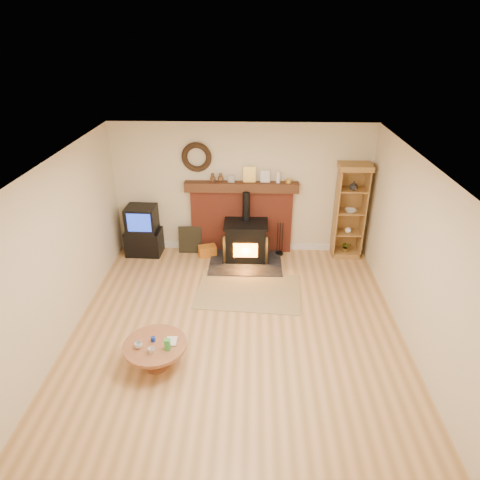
{
  "coord_description": "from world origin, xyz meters",
  "views": [
    {
      "loc": [
        0.22,
        -5.16,
        4.19
      ],
      "look_at": [
        0.02,
        1.0,
        1.07
      ],
      "focal_mm": 32.0,
      "sensor_mm": 36.0,
      "label": 1
    }
  ],
  "objects_px": {
    "wood_stove": "(246,242)",
    "tv_unit": "(143,231)",
    "curio_cabinet": "(350,211)",
    "coffee_table": "(155,348)"
  },
  "relations": [
    {
      "from": "tv_unit",
      "to": "wood_stove",
      "type": "bearing_deg",
      "value": -5.31
    },
    {
      "from": "curio_cabinet",
      "to": "tv_unit",
      "type": "bearing_deg",
      "value": -178.79
    },
    {
      "from": "wood_stove",
      "to": "curio_cabinet",
      "type": "relative_size",
      "value": 0.74
    },
    {
      "from": "tv_unit",
      "to": "coffee_table",
      "type": "distance_m",
      "value": 3.33
    },
    {
      "from": "wood_stove",
      "to": "tv_unit",
      "type": "relative_size",
      "value": 1.37
    },
    {
      "from": "curio_cabinet",
      "to": "coffee_table",
      "type": "bearing_deg",
      "value": -133.97
    },
    {
      "from": "wood_stove",
      "to": "coffee_table",
      "type": "xyz_separation_m",
      "value": [
        -1.16,
        -3.01,
        -0.09
      ]
    },
    {
      "from": "coffee_table",
      "to": "wood_stove",
      "type": "bearing_deg",
      "value": 68.9
    },
    {
      "from": "wood_stove",
      "to": "tv_unit",
      "type": "bearing_deg",
      "value": 174.69
    },
    {
      "from": "tv_unit",
      "to": "curio_cabinet",
      "type": "distance_m",
      "value": 4.09
    }
  ]
}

